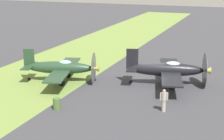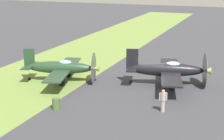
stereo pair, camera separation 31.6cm
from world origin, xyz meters
name	(u,v)px [view 1 (the left image)]	position (x,y,z in m)	size (l,w,h in m)	color
ground_plane	(152,82)	(0.00, 0.00, 0.00)	(160.00, 160.00, 0.00)	#38383D
grass_verge	(48,71)	(0.00, -11.31, 0.00)	(120.00, 11.00, 0.01)	olive
airplane_lead	(168,70)	(0.20, 1.50, 1.45)	(9.76, 7.82, 3.46)	black
airplane_wingman	(61,68)	(2.78, -8.14, 1.36)	(9.13, 7.33, 3.25)	#233D28
ground_crew_chief	(164,100)	(6.90, 2.70, 0.91)	(0.38, 0.57, 1.73)	#9E998E
fuel_drum	(57,104)	(9.38, -4.95, 0.45)	(0.60, 0.60, 0.90)	#476633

